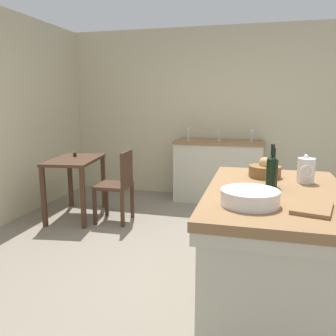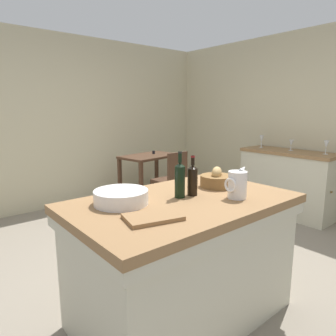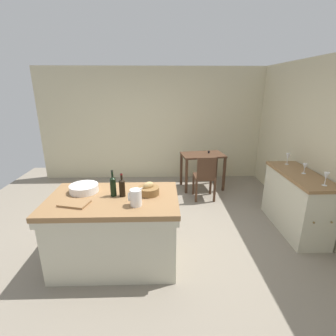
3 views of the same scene
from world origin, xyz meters
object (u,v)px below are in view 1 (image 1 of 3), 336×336
writing_desk (75,168)px  wine_bottle_amber (271,172)px  island_table (273,246)px  wine_glass_far_left (252,133)px  side_cabinet (218,171)px  wine_glass_middle (188,131)px  bread_basket (265,170)px  wine_bottle_dark (273,171)px  cutting_board (312,208)px  wooden_chair (118,184)px  wine_glass_left (219,133)px  pitcher (306,170)px  wash_bowl (250,197)px

writing_desk → wine_bottle_amber: (-1.48, -2.38, 0.38)m
island_table → wine_glass_far_left: wine_glass_far_left is taller
side_cabinet → wine_glass_middle: 0.75m
bread_basket → wine_bottle_dark: size_ratio=0.90×
island_table → wine_bottle_dark: wine_bottle_dark is taller
cutting_board → wine_glass_middle: wine_glass_middle is taller
wine_bottle_dark → wine_glass_middle: 2.81m
wooden_chair → wine_glass_left: 1.77m
side_cabinet → wine_glass_left: (0.04, 0.00, 0.56)m
cutting_board → wine_bottle_dark: 0.56m
side_cabinet → pitcher: 2.60m
wash_bowl → bread_basket: bread_basket is taller
cutting_board → wine_glass_left: (3.11, 0.88, 0.12)m
cutting_board → wine_bottle_amber: (0.40, 0.22, 0.12)m
wine_glass_middle → bread_basket: bearing=-154.2°
wash_bowl → wine_glass_left: (3.10, 0.53, 0.08)m
island_table → cutting_board: cutting_board is taller
side_cabinet → wine_glass_middle: wine_glass_middle is taller
wine_glass_middle → wine_bottle_amber: bearing=-157.2°
cutting_board → wash_bowl: bearing=88.7°
island_table → wine_bottle_dark: bearing=14.3°
wine_bottle_dark → wine_glass_middle: size_ratio=1.54×
side_cabinet → wine_glass_far_left: bearing=-83.6°
wooden_chair → pitcher: 2.38m
bread_basket → wine_bottle_dark: wine_bottle_dark is taller
side_cabinet → wine_bottle_amber: 2.80m
side_cabinet → wooden_chair: bearing=138.1°
cutting_board → wine_bottle_amber: wine_bottle_amber is taller
wine_glass_far_left → island_table: bearing=-175.1°
bread_basket → wine_bottle_amber: 0.43m
writing_desk → wine_bottle_dark: size_ratio=3.39×
wash_bowl → wine_bottle_amber: wine_bottle_amber is taller
bread_basket → wine_glass_left: (2.29, 0.63, 0.07)m
bread_basket → wine_bottle_dark: (-0.31, -0.05, 0.06)m
island_table → wooden_chair: size_ratio=1.72×
pitcher → wash_bowl: size_ratio=0.65×
wash_bowl → side_cabinet: bearing=9.8°
side_cabinet → wine_bottle_dark: (-2.56, -0.67, 0.55)m
side_cabinet → wine_bottle_amber: bearing=-166.1°
island_table → bread_basket: 0.64m
wine_glass_left → wine_glass_far_left: bearing=-88.7°
island_table → pitcher: pitcher is taller
writing_desk → cutting_board: (-1.88, -2.60, 0.26)m
wooden_chair → cutting_board: size_ratio=2.90×
writing_desk → wine_bottle_dark: (-1.37, -2.39, 0.37)m
island_table → wine_glass_left: size_ratio=10.19×
writing_desk → bread_basket: bearing=-114.3°
wine_glass_left → wine_glass_middle: 0.46m
bread_basket → wine_glass_middle: wine_glass_middle is taller
bread_basket → wine_glass_far_left: bearing=3.9°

